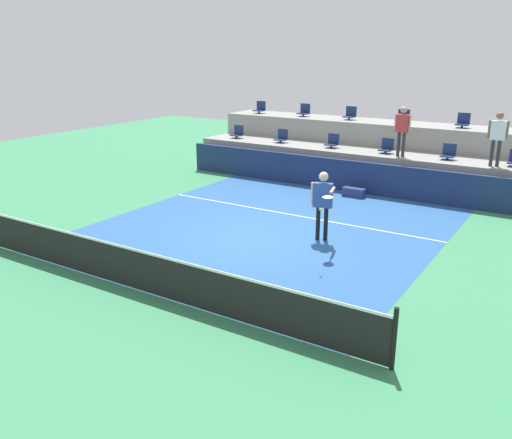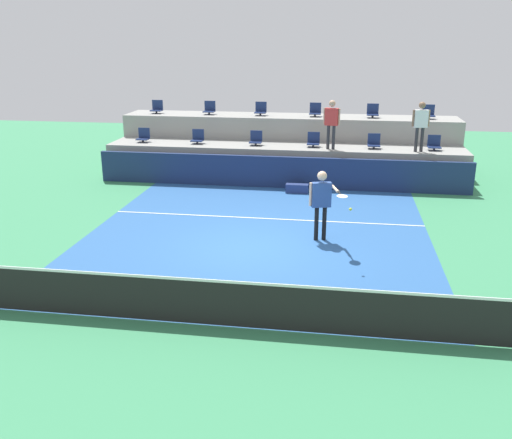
{
  "view_description": "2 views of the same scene",
  "coord_description": "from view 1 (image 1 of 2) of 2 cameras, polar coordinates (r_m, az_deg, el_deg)",
  "views": [
    {
      "loc": [
        7.32,
        -11.34,
        4.8
      ],
      "look_at": [
        1.14,
        -1.57,
        1.13
      ],
      "focal_mm": 37.79,
      "sensor_mm": 36.0,
      "label": 1
    },
    {
      "loc": [
        2.08,
        -12.79,
        4.99
      ],
      "look_at": [
        0.28,
        -1.17,
        1.14
      ],
      "focal_mm": 38.95,
      "sensor_mm": 36.0,
      "label": 2
    }
  ],
  "objects": [
    {
      "name": "seating_tier_lower",
      "position": [
        20.46,
        10.68,
        5.53
      ],
      "size": [
        13.0,
        1.8,
        1.25
      ],
      "primitive_type": "cube",
      "color": "gray",
      "rests_on": "ground_plane"
    },
    {
      "name": "stadium_chair_upper_left",
      "position": [
        23.05,
        5.12,
        11.36
      ],
      "size": [
        0.44,
        0.4,
        0.52
      ],
      "color": "#2D2D33",
      "rests_on": "seating_tier_upper"
    },
    {
      "name": "sponsor_backboard",
      "position": [
        19.3,
        9.21,
        4.66
      ],
      "size": [
        13.0,
        0.16,
        1.1
      ],
      "primitive_type": "cube",
      "color": "navy",
      "rests_on": "ground_plane"
    },
    {
      "name": "stadium_chair_upper_right",
      "position": [
        20.93,
        21.06,
        9.64
      ],
      "size": [
        0.44,
        0.4,
        0.52
      ],
      "color": "#2D2D33",
      "rests_on": "seating_tier_upper"
    },
    {
      "name": "tennis_net",
      "position": [
        11.23,
        -11.7,
        -5.3
      ],
      "size": [
        10.48,
        0.08,
        1.07
      ],
      "color": "black",
      "rests_on": "ground_plane"
    },
    {
      "name": "stadium_chair_lower_mid_right",
      "position": [
        19.88,
        13.66,
        7.46
      ],
      "size": [
        0.44,
        0.4,
        0.52
      ],
      "color": "#2D2D33",
      "rests_on": "seating_tier_lower"
    },
    {
      "name": "stadium_chair_lower_left",
      "position": [
        21.62,
        2.72,
        8.72
      ],
      "size": [
        0.44,
        0.4,
        0.52
      ],
      "color": "#2D2D33",
      "rests_on": "seating_tier_lower"
    },
    {
      "name": "tennis_player",
      "position": [
        13.91,
        7.09,
        2.2
      ],
      "size": [
        1.0,
        1.18,
        1.83
      ],
      "color": "black",
      "rests_on": "ground_plane"
    },
    {
      "name": "equipment_bag",
      "position": [
        18.59,
        10.3,
        2.84
      ],
      "size": [
        0.76,
        0.28,
        0.3
      ],
      "primitive_type": "cube",
      "color": "navy",
      "rests_on": "ground_plane"
    },
    {
      "name": "seating_tier_upper",
      "position": [
        22.03,
        12.51,
        7.4
      ],
      "size": [
        13.0,
        1.8,
        2.1
      ],
      "primitive_type": "cube",
      "color": "gray",
      "rests_on": "ground_plane"
    },
    {
      "name": "stadium_chair_lower_mid_left",
      "position": [
        20.63,
        8.09,
        8.14
      ],
      "size": [
        0.44,
        0.4,
        0.52
      ],
      "color": "#2D2D33",
      "rests_on": "seating_tier_lower"
    },
    {
      "name": "spectator_leaning_on_rail",
      "position": [
        18.55,
        24.22,
        8.28
      ],
      "size": [
        0.6,
        0.26,
        1.7
      ],
      "color": "#2D2D33",
      "rests_on": "seating_tier_lower"
    },
    {
      "name": "stadium_chair_upper_far_left",
      "position": [
        24.12,
        0.43,
        11.7
      ],
      "size": [
        0.44,
        0.4,
        0.52
      ],
      "color": "#2D2D33",
      "rests_on": "seating_tier_upper"
    },
    {
      "name": "stadium_chair_lower_far_left",
      "position": [
        22.72,
        -1.96,
        9.16
      ],
      "size": [
        0.44,
        0.4,
        0.52
      ],
      "color": "#2D2D33",
      "rests_on": "seating_tier_lower"
    },
    {
      "name": "stadium_chair_upper_mid_left",
      "position": [
        22.19,
        9.94,
        10.93
      ],
      "size": [
        0.44,
        0.4,
        0.52
      ],
      "color": "#2D2D33",
      "rests_on": "seating_tier_upper"
    },
    {
      "name": "stadium_chair_upper_mid_right",
      "position": [
        21.47,
        15.29,
        10.36
      ],
      "size": [
        0.44,
        0.4,
        0.52
      ],
      "color": "#2D2D33",
      "rests_on": "seating_tier_upper"
    },
    {
      "name": "court_service_line",
      "position": [
        16.29,
        4.06,
        0.46
      ],
      "size": [
        9.0,
        0.06,
        0.0
      ],
      "primitive_type": "cube",
      "color": "white",
      "rests_on": "ground_plane"
    },
    {
      "name": "ground_plane",
      "position": [
        14.33,
        -0.51,
        -1.96
      ],
      "size": [
        40.0,
        40.0,
        0.0
      ],
      "primitive_type": "plane",
      "color": "#388456"
    },
    {
      "name": "stadium_chair_lower_right",
      "position": [
        19.31,
        19.71,
        6.64
      ],
      "size": [
        0.44,
        0.4,
        0.52
      ],
      "color": "#2D2D33",
      "rests_on": "seating_tier_lower"
    },
    {
      "name": "tennis_ball",
      "position": [
        12.17,
        6.83,
        1.07
      ],
      "size": [
        0.07,
        0.07,
        0.07
      ],
      "color": "#CCE033"
    },
    {
      "name": "court_inner_paint",
      "position": [
        15.13,
        1.54,
        -0.87
      ],
      "size": [
        9.0,
        10.0,
        0.01
      ],
      "primitive_type": "cube",
      "color": "#285693",
      "rests_on": "ground_plane"
    },
    {
      "name": "spectator_in_grey",
      "position": [
        19.2,
        15.24,
        9.47
      ],
      "size": [
        0.6,
        0.27,
        1.71
      ],
      "color": "#2D2D33",
      "rests_on": "seating_tier_lower"
    }
  ]
}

